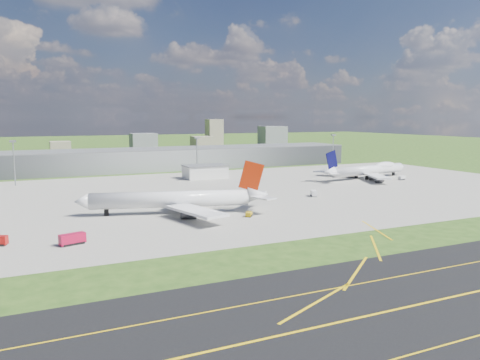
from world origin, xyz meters
name	(u,v)px	position (x,y,z in m)	size (l,w,h in m)	color
ground	(168,171)	(0.00, 150.00, 0.00)	(1400.00, 1400.00, 0.00)	#294816
apron	(245,192)	(10.00, 40.00, 0.04)	(360.00, 190.00, 0.08)	gray
terminal	(162,159)	(0.00, 165.00, 7.50)	(300.00, 42.00, 15.00)	gray
ops_building	(205,172)	(10.00, 100.00, 4.00)	(26.00, 16.00, 8.00)	silver
mast_west	(14,155)	(-100.00, 115.00, 17.71)	(3.50, 2.00, 25.90)	gray
mast_center	(197,149)	(10.00, 115.00, 17.71)	(3.50, 2.00, 25.90)	gray
mast_east	(333,145)	(120.00, 115.00, 17.71)	(3.50, 2.00, 25.90)	gray
airliner_red_twin	(178,200)	(-39.11, 0.72, 5.69)	(76.52, 58.48, 21.35)	white
airliner_blue_quad	(368,170)	(104.47, 55.78, 5.33)	(73.45, 57.16, 19.20)	white
fire_truck	(72,239)	(-82.55, -30.75, 1.71)	(8.23, 4.96, 3.44)	#A60B30
tug_yellow	(249,214)	(-15.66, -17.02, 0.94)	(3.86, 4.13, 1.80)	#C69D0B
van_white_near	(314,194)	(34.32, 12.44, 1.43)	(4.58, 6.21, 2.85)	white
van_white_far	(402,178)	(118.31, 40.57, 1.23)	(5.00, 2.97, 2.43)	silver
bldg_cw	(60,148)	(-60.00, 340.00, 7.00)	(20.00, 18.00, 14.00)	gray
bldg_c	(143,144)	(20.00, 310.00, 11.00)	(26.00, 20.00, 22.00)	slate
bldg_ce	(202,143)	(100.00, 350.00, 8.00)	(22.00, 24.00, 16.00)	gray
bldg_e	(272,138)	(180.00, 320.00, 14.00)	(30.00, 22.00, 28.00)	slate
bldg_tall_e	(214,133)	(140.00, 410.00, 18.00)	(20.00, 18.00, 36.00)	gray
tree_w	(4,157)	(-110.00, 265.00, 4.86)	(6.75, 6.75, 8.25)	#382314
tree_c	(110,152)	(-20.00, 280.00, 5.84)	(8.10, 8.10, 9.90)	#382314
tree_e	(200,150)	(70.00, 275.00, 5.51)	(7.65, 7.65, 9.35)	#382314
tree_far_e	(272,148)	(160.00, 285.00, 4.53)	(6.30, 6.30, 7.70)	#382314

